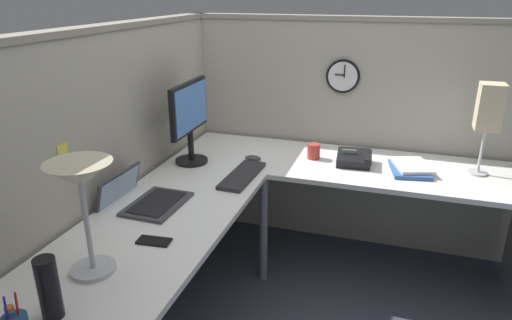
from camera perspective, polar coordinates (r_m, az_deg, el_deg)
ground_plane at (r=2.86m, az=3.16°, el=-16.85°), size 6.80×6.80×0.00m
cubicle_wall_back at (r=2.50m, az=-18.37°, el=-2.71°), size 2.57×0.12×1.58m
cubicle_wall_right at (r=3.23m, az=11.93°, el=3.15°), size 0.12×2.37×1.58m
desk at (r=2.39m, az=3.68°, el=-7.05°), size 2.35×2.15×0.73m
monitor at (r=2.77m, az=-8.32°, el=5.41°), size 0.46×0.20×0.50m
laptop at (r=2.37m, az=-14.30°, el=-4.67°), size 0.35×0.39×0.22m
keyboard at (r=2.60m, az=-1.73°, el=-1.94°), size 0.44×0.16×0.02m
computer_mouse at (r=2.85m, az=-0.38°, el=0.23°), size 0.06×0.10×0.03m
desk_lamp_dome at (r=1.73m, az=-21.10°, el=-2.80°), size 0.24×0.24×0.44m
cell_phone at (r=2.01m, az=-12.66°, el=-9.89°), size 0.08×0.15×0.01m
thermos_flask at (r=1.66m, az=-24.54°, el=-14.42°), size 0.07×0.07×0.22m
office_phone at (r=2.84m, az=12.31°, el=0.12°), size 0.20×0.22×0.11m
book_stack at (r=2.83m, az=18.80°, el=-0.94°), size 0.32×0.27×0.04m
desk_lamp_paper at (r=2.84m, az=27.19°, el=5.63°), size 0.13×0.13×0.53m
coffee_mug at (r=2.90m, az=7.24°, el=1.09°), size 0.08×0.08×0.10m
wall_clock at (r=3.09m, az=10.85°, el=10.29°), size 0.04×0.22×0.22m
pinned_note_leftmost at (r=2.14m, az=-23.07°, el=0.99°), size 0.06×0.00×0.07m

